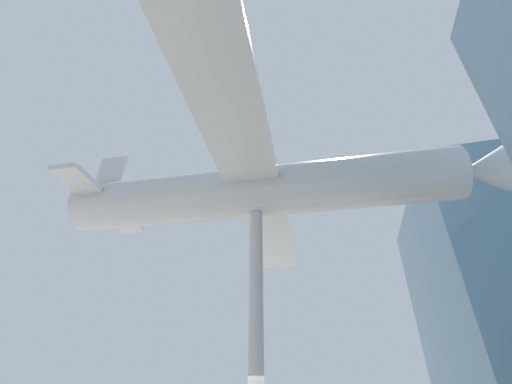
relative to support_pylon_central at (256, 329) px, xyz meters
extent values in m
cylinder|color=#B7B7BC|center=(0.00, 0.00, 0.00)|extent=(0.43, 0.43, 7.31)
cylinder|color=#B2B7BC|center=(0.00, 0.00, 4.53)|extent=(2.53, 13.39, 1.76)
cube|color=#B2B7BC|center=(0.00, 0.00, 4.53)|extent=(15.22, 2.72, 0.18)
cube|color=#B2B7BC|center=(0.34, -5.85, 4.67)|extent=(4.89, 1.28, 0.18)
cube|color=#B2B7BC|center=(0.34, -5.85, 5.75)|extent=(0.24, 1.11, 2.09)
cone|color=#B2B7BC|center=(-0.43, 7.32, 4.53)|extent=(1.57, 1.45, 1.50)
camera|label=1|loc=(9.85, 2.38, -1.81)|focal=24.00mm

